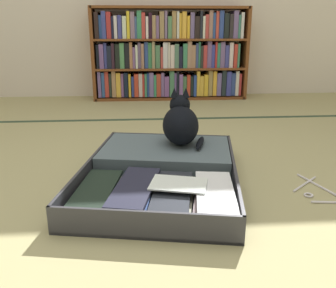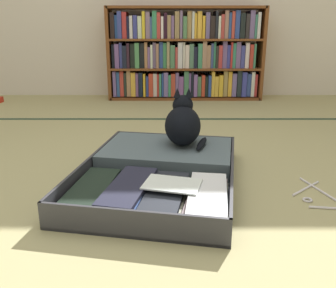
# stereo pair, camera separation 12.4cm
# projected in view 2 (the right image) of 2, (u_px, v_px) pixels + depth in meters

# --- Properties ---
(ground_plane) EXTENTS (10.00, 10.00, 0.00)m
(ground_plane) POSITION_uv_depth(u_px,v_px,m) (125.00, 197.00, 1.54)
(ground_plane) COLOR tan
(tatami_border) EXTENTS (4.80, 0.05, 0.00)m
(tatami_border) POSITION_uv_depth(u_px,v_px,m) (145.00, 119.00, 2.83)
(tatami_border) COLOR #314532
(tatami_border) RESTS_ON ground_plane
(bookshelf) EXTENTS (1.49, 0.29, 0.87)m
(bookshelf) POSITION_uv_depth(u_px,v_px,m) (186.00, 55.00, 3.54)
(bookshelf) COLOR brown
(bookshelf) RESTS_ON ground_plane
(open_suitcase) EXTENTS (0.82, 1.02, 0.11)m
(open_suitcase) POSITION_uv_depth(u_px,v_px,m) (163.00, 171.00, 1.70)
(open_suitcase) COLOR #34343B
(open_suitcase) RESTS_ON ground_plane
(black_cat) EXTENTS (0.23, 0.29, 0.28)m
(black_cat) POSITION_uv_depth(u_px,v_px,m) (184.00, 124.00, 1.86)
(black_cat) COLOR black
(black_cat) RESTS_ON open_suitcase
(clothes_hanger) EXTENTS (0.25, 0.38, 0.01)m
(clothes_hanger) POSITION_uv_depth(u_px,v_px,m) (324.00, 198.00, 1.52)
(clothes_hanger) COLOR silver
(clothes_hanger) RESTS_ON ground_plane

